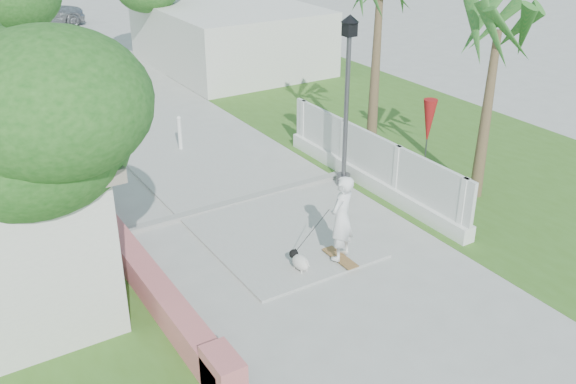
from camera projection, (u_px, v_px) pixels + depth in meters
ground at (395, 332)px, 11.45m from camera, size 90.00×90.00×0.00m
path_strip at (80, 74)px, 26.71m from camera, size 3.20×36.00×0.06m
curb at (238, 202)px, 16.01m from camera, size 6.50×0.25×0.10m
grass_right at (399, 128)px, 20.89m from camera, size 8.00×20.00×0.01m
pink_wall at (146, 278)px, 12.46m from camera, size 0.45×8.20×0.80m
lattice_fence at (371, 168)px, 16.65m from camera, size 0.35×7.00×1.50m
building_right at (230, 36)px, 27.48m from camera, size 6.00×8.00×2.60m
street_lamp at (347, 97)px, 15.97m from camera, size 0.44×0.44×4.44m
bollard at (180, 132)px, 18.93m from camera, size 0.14×0.14×1.09m
patio_umbrella at (429, 123)px, 16.43m from camera, size 0.36×0.36×2.30m
tree_left_near at (65, 127)px, 9.93m from camera, size 3.60×3.60×5.28m
tree_path_left at (6, 0)px, 20.57m from camera, size 3.40×3.40×5.23m
palm_far at (380, 0)px, 16.65m from camera, size 1.80×1.80×5.30m
palm_near at (497, 41)px, 14.74m from camera, size 1.80×1.80×4.70m
skateboarder at (335, 222)px, 13.11m from camera, size 1.32×0.99×1.98m
dog at (299, 261)px, 13.14m from camera, size 0.33×0.65×0.45m
parked_car at (37, 12)px, 34.98m from camera, size 5.04×2.28×1.68m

